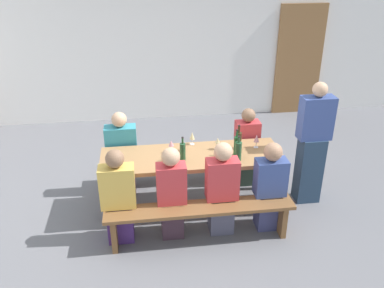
% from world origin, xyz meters
% --- Properties ---
extents(ground_plane, '(24.00, 24.00, 0.00)m').
position_xyz_m(ground_plane, '(0.00, 0.00, 0.00)').
color(ground_plane, slate).
extents(back_wall, '(14.00, 0.20, 3.20)m').
position_xyz_m(back_wall, '(0.00, 3.21, 1.60)').
color(back_wall, white).
rests_on(back_wall, ground).
extents(wooden_door, '(0.90, 0.06, 2.10)m').
position_xyz_m(wooden_door, '(2.50, 3.07, 1.05)').
color(wooden_door, olive).
rests_on(wooden_door, ground).
extents(tasting_table, '(2.20, 0.72, 0.75)m').
position_xyz_m(tasting_table, '(0.00, 0.00, 0.67)').
color(tasting_table, '#9E7247').
rests_on(tasting_table, ground).
extents(bench_near, '(2.10, 0.30, 0.45)m').
position_xyz_m(bench_near, '(0.00, -0.66, 0.36)').
color(bench_near, brown).
rests_on(bench_near, ground).
extents(bench_far, '(2.10, 0.30, 0.45)m').
position_xyz_m(bench_far, '(0.00, 0.66, 0.36)').
color(bench_far, brown).
rests_on(bench_far, ground).
extents(wine_bottle_0, '(0.08, 0.08, 0.32)m').
position_xyz_m(wine_bottle_0, '(0.59, 0.10, 0.87)').
color(wine_bottle_0, '#332814').
rests_on(wine_bottle_0, tasting_table).
extents(wine_bottle_1, '(0.07, 0.07, 0.30)m').
position_xyz_m(wine_bottle_1, '(-0.13, -0.11, 0.87)').
color(wine_bottle_1, '#234C2D').
rests_on(wine_bottle_1, tasting_table).
extents(wine_bottle_2, '(0.07, 0.07, 0.34)m').
position_xyz_m(wine_bottle_2, '(0.53, -0.07, 0.88)').
color(wine_bottle_2, '#194723').
rests_on(wine_bottle_2, tasting_table).
extents(wine_bottle_3, '(0.08, 0.08, 0.31)m').
position_xyz_m(wine_bottle_3, '(0.52, -0.20, 0.87)').
color(wine_bottle_3, '#234C2D').
rests_on(wine_bottle_3, tasting_table).
extents(wine_glass_0, '(0.07, 0.07, 0.16)m').
position_xyz_m(wine_glass_0, '(0.34, 0.11, 0.86)').
color(wine_glass_0, silver).
rests_on(wine_glass_0, tasting_table).
extents(wine_glass_1, '(0.07, 0.07, 0.17)m').
position_xyz_m(wine_glass_1, '(0.83, 0.10, 0.87)').
color(wine_glass_1, silver).
rests_on(wine_glass_1, tasting_table).
extents(wine_glass_2, '(0.06, 0.06, 0.17)m').
position_xyz_m(wine_glass_2, '(0.04, 0.30, 0.87)').
color(wine_glass_2, silver).
rests_on(wine_glass_2, tasting_table).
extents(wine_glass_3, '(0.07, 0.07, 0.16)m').
position_xyz_m(wine_glass_3, '(-0.24, 0.10, 0.87)').
color(wine_glass_3, silver).
rests_on(wine_glass_3, tasting_table).
extents(wine_glass_4, '(0.08, 0.08, 0.14)m').
position_xyz_m(wine_glass_4, '(-0.10, 0.13, 0.85)').
color(wine_glass_4, silver).
rests_on(wine_glass_4, tasting_table).
extents(seated_guest_near_0, '(0.38, 0.24, 1.13)m').
position_xyz_m(seated_guest_near_0, '(-0.89, -0.51, 0.54)').
color(seated_guest_near_0, '#482A71').
rests_on(seated_guest_near_0, ground).
extents(seated_guest_near_1, '(0.33, 0.24, 1.12)m').
position_xyz_m(seated_guest_near_1, '(-0.30, -0.51, 0.54)').
color(seated_guest_near_1, '#402A36').
rests_on(seated_guest_near_1, ground).
extents(seated_guest_near_2, '(0.36, 0.24, 1.14)m').
position_xyz_m(seated_guest_near_2, '(0.27, -0.51, 0.55)').
color(seated_guest_near_2, '#525267').
rests_on(seated_guest_near_2, ground).
extents(seated_guest_near_3, '(0.36, 0.24, 1.10)m').
position_xyz_m(seated_guest_near_3, '(0.83, -0.51, 0.53)').
color(seated_guest_near_3, '#3E4170').
rests_on(seated_guest_near_3, ground).
extents(seated_guest_far_0, '(0.41, 0.24, 1.15)m').
position_xyz_m(seated_guest_far_0, '(-0.86, 0.51, 0.54)').
color(seated_guest_far_0, '#583D49').
rests_on(seated_guest_far_0, ground).
extents(seated_guest_far_1, '(0.32, 0.24, 1.12)m').
position_xyz_m(seated_guest_far_1, '(0.82, 0.51, 0.53)').
color(seated_guest_far_1, '#32473A').
rests_on(seated_guest_far_1, ground).
extents(standing_host, '(0.40, 0.24, 1.61)m').
position_xyz_m(standing_host, '(1.52, -0.02, 0.77)').
color(standing_host, navy).
rests_on(standing_host, ground).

